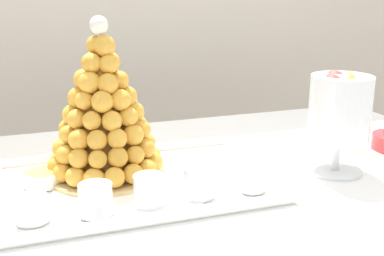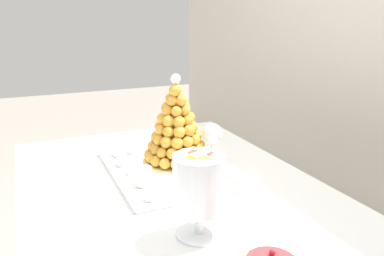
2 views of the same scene
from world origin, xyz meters
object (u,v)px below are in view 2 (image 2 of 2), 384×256
object	(u,v)px
dessert_cup_left	(120,150)
creme_brulee_ramekin	(161,148)
wine_glass	(212,135)
dessert_cup_mid_right	(143,177)
dessert_cup_mid_left	(125,158)
dessert_cup_right	(152,190)
dessert_cup_centre	(135,167)
macaron_goblet	(199,184)
serving_tray	(164,169)
croquembouche	(176,128)

from	to	relation	value
dessert_cup_left	creme_brulee_ramekin	distance (m)	0.16
wine_glass	dessert_cup_mid_right	bearing A→B (deg)	-73.90
dessert_cup_mid_left	dessert_cup_right	distance (m)	0.31
dessert_cup_centre	macaron_goblet	size ratio (longest dim) A/B	0.26
serving_tray	dessert_cup_left	size ratio (longest dim) A/B	9.57
creme_brulee_ramekin	dessert_cup_mid_right	bearing A→B (deg)	-29.74
dessert_cup_mid_right	serving_tray	bearing A→B (deg)	132.57
dessert_cup_mid_left	creme_brulee_ramekin	world-z (taller)	dessert_cup_mid_left
creme_brulee_ramekin	wine_glass	xyz separation A→B (m)	(0.19, 0.13, 0.09)
croquembouche	dessert_cup_left	distance (m)	0.26
dessert_cup_right	creme_brulee_ramekin	xyz separation A→B (m)	(-0.39, 0.17, -0.01)
dessert_cup_mid_left	serving_tray	bearing A→B (deg)	50.65
dessert_cup_mid_right	creme_brulee_ramekin	distance (m)	0.32
macaron_goblet	wine_glass	world-z (taller)	macaron_goblet
serving_tray	dessert_cup_mid_left	xyz separation A→B (m)	(-0.10, -0.12, 0.03)
dessert_cup_right	wine_glass	bearing A→B (deg)	123.01
dessert_cup_left	wine_glass	size ratio (longest dim) A/B	0.35
croquembouche	dessert_cup_mid_left	size ratio (longest dim) A/B	5.54
wine_glass	dessert_cup_mid_left	bearing A→B (deg)	-110.10
dessert_cup_centre	dessert_cup_mid_right	world-z (taller)	dessert_cup_mid_right
dessert_cup_centre	dessert_cup_right	xyz separation A→B (m)	(0.21, -0.01, 0.00)
serving_tray	creme_brulee_ramekin	bearing A→B (deg)	163.89
croquembouche	dessert_cup_mid_right	bearing A→B (deg)	-49.88
serving_tray	creme_brulee_ramekin	world-z (taller)	creme_brulee_ramekin
creme_brulee_ramekin	wine_glass	bearing A→B (deg)	34.57
macaron_goblet	dessert_cup_centre	bearing A→B (deg)	-173.84
macaron_goblet	dessert_cup_left	bearing A→B (deg)	-175.79
dessert_cup_right	dessert_cup_centre	bearing A→B (deg)	178.53
macaron_goblet	wine_glass	xyz separation A→B (m)	(-0.42, 0.25, -0.02)
dessert_cup_mid_left	dessert_cup_left	bearing A→B (deg)	174.84
dessert_cup_centre	macaron_goblet	xyz separation A→B (m)	(0.43, 0.05, 0.11)
dessert_cup_left	wine_glass	bearing A→B (deg)	53.36
dessert_cup_mid_right	macaron_goblet	distance (m)	0.36
croquembouche	dessert_cup_mid_right	world-z (taller)	croquembouche
dessert_cup_right	macaron_goblet	distance (m)	0.25
dessert_cup_left	dessert_cup_mid_right	world-z (taller)	dessert_cup_mid_right
dessert_cup_right	dessert_cup_mid_left	bearing A→B (deg)	-179.07
croquembouche	dessert_cup_left	bearing A→B (deg)	-131.45
croquembouche	dessert_cup_centre	world-z (taller)	croquembouche
serving_tray	creme_brulee_ramekin	xyz separation A→B (m)	(-0.18, 0.05, 0.02)
macaron_goblet	wine_glass	distance (m)	0.49
dessert_cup_left	dessert_cup_right	distance (m)	0.41
creme_brulee_ramekin	wine_glass	world-z (taller)	wine_glass
dessert_cup_mid_left	dessert_cup_mid_right	size ratio (longest dim) A/B	1.02
dessert_cup_centre	wine_glass	distance (m)	0.31
dessert_cup_mid_right	dessert_cup_right	distance (m)	0.11
serving_tray	dessert_cup_mid_right	size ratio (longest dim) A/B	9.25
dessert_cup_left	dessert_cup_right	xyz separation A→B (m)	(0.41, -0.00, 0.01)
serving_tray	croquembouche	distance (m)	0.16
serving_tray	dessert_cup_centre	bearing A→B (deg)	-88.83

